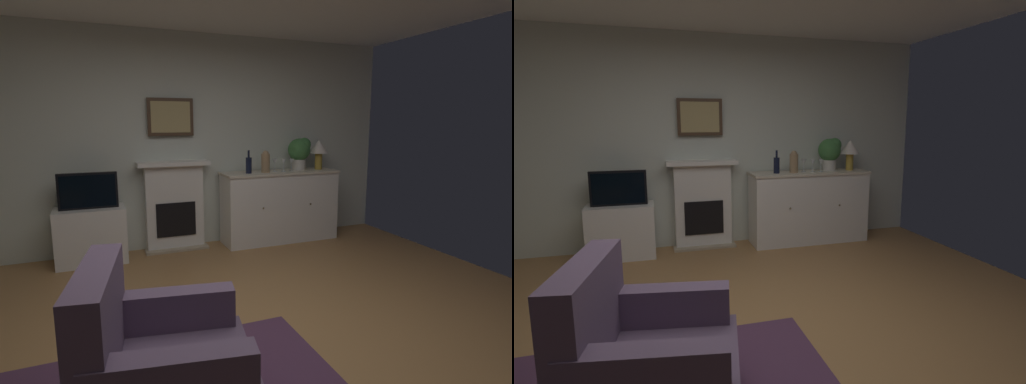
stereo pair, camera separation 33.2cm
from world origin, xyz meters
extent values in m
cube|color=#9E7042|center=(0.00, 0.00, -0.05)|extent=(5.71, 5.38, 0.10)
cube|color=silver|center=(0.00, 2.66, 1.32)|extent=(5.71, 0.06, 2.65)
cube|color=white|center=(-0.12, 2.54, 0.53)|extent=(0.70, 0.18, 1.05)
cube|color=tan|center=(-0.12, 2.44, 0.01)|extent=(0.77, 0.20, 0.03)
cube|color=black|center=(-0.12, 2.44, 0.39)|extent=(0.48, 0.02, 0.42)
cube|color=white|center=(-0.12, 2.51, 1.07)|extent=(0.87, 0.27, 0.05)
cube|color=#473323|center=(-0.12, 2.58, 1.63)|extent=(0.55, 0.03, 0.45)
cube|color=tan|center=(-0.12, 2.56, 1.63)|extent=(0.47, 0.01, 0.37)
cube|color=white|center=(1.24, 2.35, 0.45)|extent=(1.53, 0.45, 0.90)
cube|color=beige|center=(1.24, 2.35, 0.92)|extent=(1.56, 0.48, 0.03)
sphere|color=brown|center=(0.91, 2.12, 0.51)|extent=(0.02, 0.02, 0.02)
sphere|color=brown|center=(1.58, 2.12, 0.51)|extent=(0.02, 0.02, 0.02)
cylinder|color=#B79338|center=(1.82, 2.35, 1.04)|extent=(0.10, 0.10, 0.22)
cone|color=silver|center=(1.82, 2.35, 1.24)|extent=(0.26, 0.26, 0.18)
cylinder|color=black|center=(0.79, 2.31, 1.03)|extent=(0.08, 0.08, 0.20)
cylinder|color=black|center=(0.79, 2.31, 1.18)|extent=(0.03, 0.03, 0.09)
cylinder|color=silver|center=(1.17, 2.35, 0.94)|extent=(0.06, 0.06, 0.00)
cylinder|color=silver|center=(1.17, 2.35, 0.98)|extent=(0.01, 0.01, 0.09)
cone|color=silver|center=(1.17, 2.35, 1.06)|extent=(0.07, 0.07, 0.07)
cylinder|color=silver|center=(1.28, 2.31, 0.94)|extent=(0.06, 0.06, 0.00)
cylinder|color=silver|center=(1.28, 2.31, 0.98)|extent=(0.01, 0.01, 0.09)
cone|color=silver|center=(1.28, 2.31, 1.06)|extent=(0.07, 0.07, 0.07)
cylinder|color=silver|center=(1.39, 2.31, 0.94)|extent=(0.06, 0.06, 0.00)
cylinder|color=silver|center=(1.39, 2.31, 0.98)|extent=(0.01, 0.01, 0.09)
cone|color=silver|center=(1.39, 2.31, 1.06)|extent=(0.07, 0.07, 0.07)
cylinder|color=#9E7F5B|center=(1.01, 2.30, 1.05)|extent=(0.11, 0.11, 0.24)
sphere|color=#9E7F5B|center=(1.01, 2.30, 1.17)|extent=(0.08, 0.08, 0.08)
cube|color=white|center=(-1.10, 2.37, 0.31)|extent=(0.75, 0.42, 0.63)
cube|color=black|center=(-1.10, 2.35, 0.83)|extent=(0.62, 0.06, 0.40)
cube|color=black|center=(-1.10, 2.32, 0.83)|extent=(0.57, 0.01, 0.35)
cylinder|color=beige|center=(1.55, 2.40, 1.00)|extent=(0.18, 0.18, 0.14)
sphere|color=#3D753D|center=(1.55, 2.40, 1.20)|extent=(0.30, 0.30, 0.30)
sphere|color=#3D753D|center=(1.61, 2.37, 1.27)|extent=(0.18, 0.18, 0.18)
cube|color=#604C66|center=(-1.06, -0.49, 0.67)|extent=(0.29, 0.78, 0.50)
cube|color=#604C66|center=(-0.79, -0.86, 0.53)|extent=(0.73, 0.26, 0.22)
cube|color=#604C66|center=(-0.68, -0.23, 0.53)|extent=(0.73, 0.26, 0.22)
cylinder|color=#473323|center=(-0.34, -0.29, 0.05)|extent=(0.05, 0.05, 0.10)
camera|label=1|loc=(-1.04, -2.38, 1.58)|focal=28.28mm
camera|label=2|loc=(-0.73, -2.49, 1.58)|focal=28.28mm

